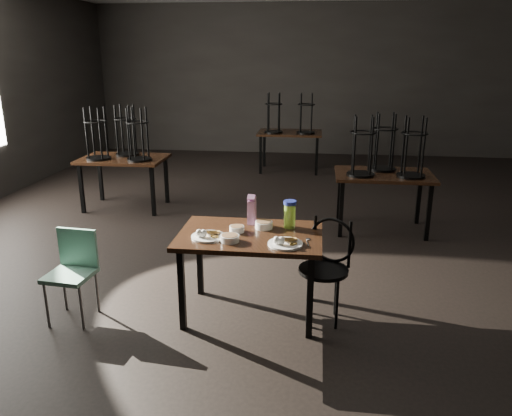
# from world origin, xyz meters

# --- Properties ---
(room) EXTENTS (12.00, 12.04, 3.22)m
(room) POSITION_xyz_m (-0.06, 0.01, 2.33)
(room) COLOR black
(room) RESTS_ON ground
(main_table) EXTENTS (1.20, 0.80, 0.75)m
(main_table) POSITION_xyz_m (-0.62, -1.31, 0.67)
(main_table) COLOR black
(main_table) RESTS_ON ground
(plate_left) EXTENTS (0.28, 0.28, 0.09)m
(plate_left) POSITION_xyz_m (-0.96, -1.45, 0.77)
(plate_left) COLOR white
(plate_left) RESTS_ON main_table
(plate_right) EXTENTS (0.28, 0.28, 0.09)m
(plate_right) POSITION_xyz_m (-0.32, -1.53, 0.77)
(plate_right) COLOR white
(plate_right) RESTS_ON main_table
(bowl_near) EXTENTS (0.13, 0.13, 0.05)m
(bowl_near) POSITION_xyz_m (-0.74, -1.28, 0.78)
(bowl_near) COLOR white
(bowl_near) RESTS_ON main_table
(bowl_far) EXTENTS (0.15, 0.15, 0.06)m
(bowl_far) POSITION_xyz_m (-0.53, -1.16, 0.78)
(bowl_far) COLOR white
(bowl_far) RESTS_ON main_table
(bowl_big) EXTENTS (0.15, 0.15, 0.05)m
(bowl_big) POSITION_xyz_m (-0.76, -1.51, 0.78)
(bowl_big) COLOR white
(bowl_big) RESTS_ON main_table
(juice_carton) EXTENTS (0.08, 0.08, 0.27)m
(juice_carton) POSITION_xyz_m (-0.64, -1.07, 0.88)
(juice_carton) COLOR #82176B
(juice_carton) RESTS_ON main_table
(water_bottle) EXTENTS (0.12, 0.12, 0.24)m
(water_bottle) POSITION_xyz_m (-0.31, -1.12, 0.87)
(water_bottle) COLOR #90C439
(water_bottle) RESTS_ON main_table
(spoon) EXTENTS (0.04, 0.18, 0.01)m
(spoon) POSITION_xyz_m (-0.14, -1.41, 0.75)
(spoon) COLOR silver
(spoon) RESTS_ON main_table
(bentwood_chair) EXTENTS (0.47, 0.46, 0.88)m
(bentwood_chair) POSITION_xyz_m (0.02, -1.29, 0.52)
(bentwood_chair) COLOR black
(bentwood_chair) RESTS_ON ground
(school_chair) EXTENTS (0.39, 0.39, 0.77)m
(school_chair) POSITION_xyz_m (-2.11, -1.54, 0.47)
(school_chair) COLOR #659E87
(school_chair) RESTS_ON ground
(bg_table_left) EXTENTS (1.20, 0.80, 1.48)m
(bg_table_left) POSITION_xyz_m (-2.85, 1.54, 0.78)
(bg_table_left) COLOR black
(bg_table_left) RESTS_ON ground
(bg_table_right) EXTENTS (1.20, 0.80, 1.48)m
(bg_table_right) POSITION_xyz_m (0.75, 1.02, 0.78)
(bg_table_right) COLOR black
(bg_table_right) RESTS_ON ground
(bg_table_far) EXTENTS (1.20, 0.80, 1.48)m
(bg_table_far) POSITION_xyz_m (-0.61, 4.20, 0.75)
(bg_table_far) COLOR black
(bg_table_far) RESTS_ON ground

